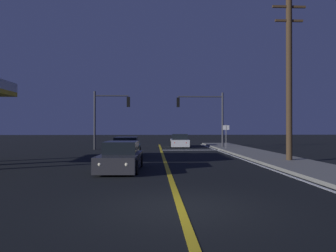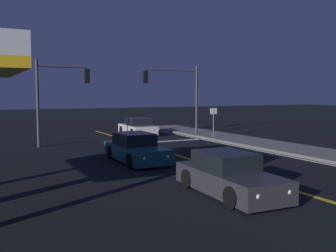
{
  "view_description": "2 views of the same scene",
  "coord_description": "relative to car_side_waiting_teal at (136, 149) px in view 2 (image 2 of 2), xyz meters",
  "views": [
    {
      "loc": [
        -0.67,
        -7.89,
        1.99
      ],
      "look_at": [
        0.46,
        17.02,
        2.12
      ],
      "focal_mm": 34.1,
      "sensor_mm": 36.0,
      "label": 1
    },
    {
      "loc": [
        -9.44,
        -2.81,
        3.23
      ],
      "look_at": [
        -0.7,
        14.27,
        1.6
      ],
      "focal_mm": 40.9,
      "sensor_mm": 36.0,
      "label": 2
    }
  ],
  "objects": [
    {
      "name": "stop_bar",
      "position": [
        5.14,
        6.14,
        -0.58
      ],
      "size": [
        5.17,
        0.5,
        0.01
      ],
      "primitive_type": "cube",
      "color": "white",
      "rests_on": "ground"
    },
    {
      "name": "traffic_signal_near_right",
      "position": [
        6.83,
        8.44,
        3.04
      ],
      "size": [
        4.52,
        0.28,
        5.36
      ],
      "rotation": [
        0.0,
        0.0,
        3.14
      ],
      "color": "#38383D",
      "rests_on": "ground"
    },
    {
      "name": "car_side_waiting_teal",
      "position": [
        0.0,
        0.0,
        0.0
      ],
      "size": [
        1.89,
        4.51,
        1.34
      ],
      "rotation": [
        0.0,
        0.0,
        3.14
      ],
      "color": "#195960",
      "rests_on": "ground"
    },
    {
      "name": "lane_line_edge_right",
      "position": [
        7.47,
        -3.19,
        -0.58
      ],
      "size": [
        0.16,
        36.82,
        0.01
      ],
      "primitive_type": "cube",
      "color": "white",
      "rests_on": "ground"
    },
    {
      "name": "traffic_signal_far_left",
      "position": [
        -2.23,
        7.04,
        2.91
      ],
      "size": [
        3.25,
        0.28,
        5.27
      ],
      "color": "#38383D",
      "rests_on": "ground"
    },
    {
      "name": "car_following_oncoming_white",
      "position": [
        4.55,
        10.75,
        -0.0
      ],
      "size": [
        2.02,
        4.2,
        1.34
      ],
      "rotation": [
        0.0,
        0.0,
        -0.03
      ],
      "color": "silver",
      "rests_on": "ground"
    },
    {
      "name": "street_sign_corner",
      "position": [
        8.22,
        5.64,
        0.94
      ],
      "size": [
        0.56,
        0.06,
        2.25
      ],
      "color": "slate",
      "rests_on": "ground"
    },
    {
      "name": "lane_line_center",
      "position": [
        2.55,
        -3.19,
        -0.58
      ],
      "size": [
        0.2,
        36.82,
        0.01
      ],
      "primitive_type": "cube",
      "color": "gold",
      "rests_on": "ground"
    },
    {
      "name": "car_parked_curb_charcoal",
      "position": [
        0.36,
        -6.95,
        -0.0
      ],
      "size": [
        1.97,
        4.37,
        1.34
      ],
      "rotation": [
        0.0,
        0.0,
        3.1
      ],
      "color": "#2D2D33",
      "rests_on": "ground"
    },
    {
      "name": "sidewalk_right",
      "position": [
        9.32,
        -3.19,
        -0.51
      ],
      "size": [
        3.2,
        38.99,
        0.15
      ],
      "primitive_type": "cube",
      "color": "slate",
      "rests_on": "ground"
    }
  ]
}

